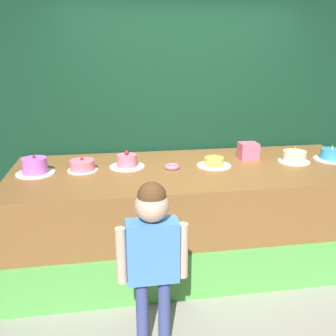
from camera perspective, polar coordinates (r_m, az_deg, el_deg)
ground_plane at (r=3.37m, az=6.27°, el=-18.82°), size 12.00×12.00×0.00m
stage_platform at (r=3.70m, az=3.75°, el=-6.96°), size 3.37×1.36×0.94m
curtain_backdrop at (r=4.16m, az=1.60°, el=10.93°), size 4.02×0.08×3.05m
child_figure at (r=2.46m, az=-2.38°, el=-11.68°), size 0.47×0.22×1.22m
pink_box at (r=3.88m, az=12.07°, el=2.55°), size 0.18×0.17×0.17m
donut at (r=3.49m, az=0.62°, el=0.22°), size 0.14×0.14×0.04m
cake_far_left at (r=3.53m, az=-19.54°, el=0.21°), size 0.34×0.34×0.17m
cake_left at (r=3.51m, az=-12.87°, el=0.36°), size 0.28×0.28×0.13m
cake_center_left at (r=3.55m, az=-6.24°, el=0.96°), size 0.33×0.33×0.16m
cake_center_right at (r=3.59m, az=7.00°, el=0.84°), size 0.33×0.33×0.12m
cake_right at (r=3.90m, az=18.60°, el=1.62°), size 0.31×0.31×0.16m
cake_far_right at (r=4.12m, az=23.54°, el=1.82°), size 0.35×0.35×0.16m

